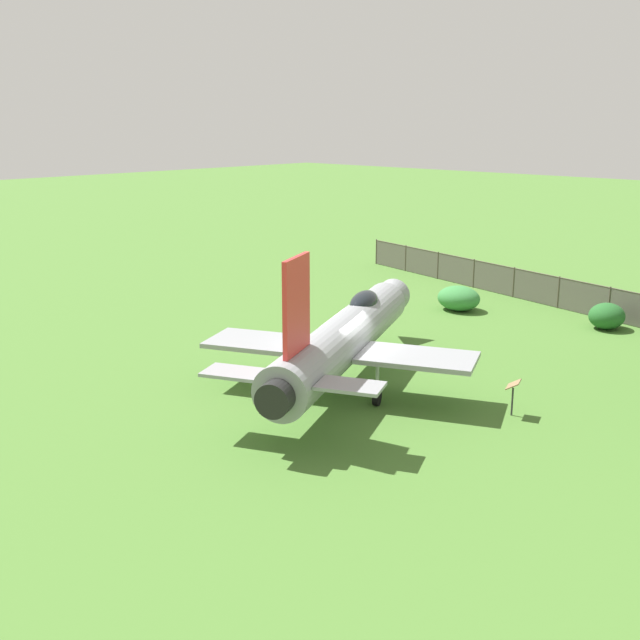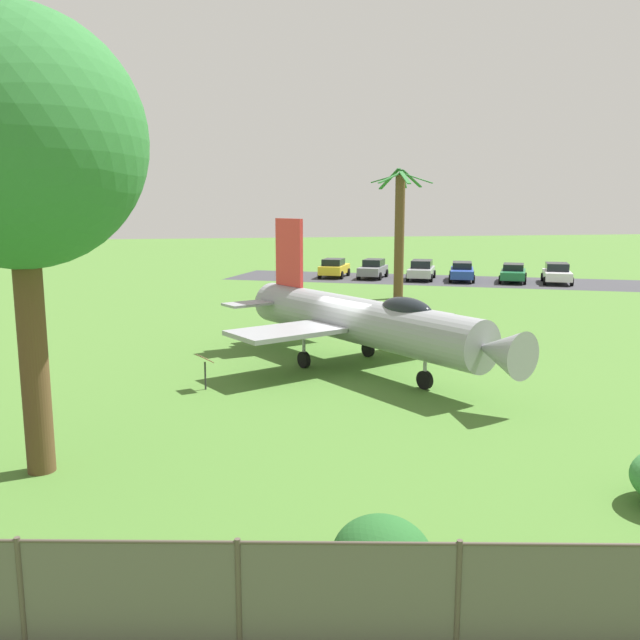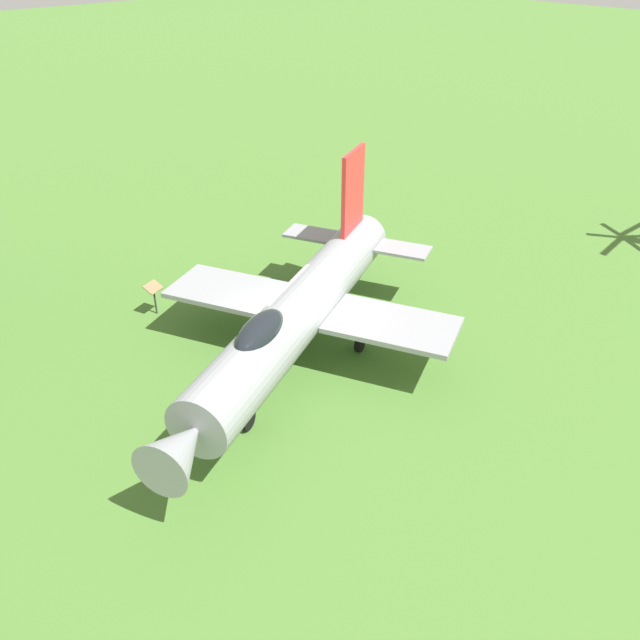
{
  "view_description": "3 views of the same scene",
  "coord_description": "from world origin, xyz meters",
  "px_view_note": "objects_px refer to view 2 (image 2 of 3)",
  "views": [
    {
      "loc": [
        -18.56,
        -16.57,
        8.93
      ],
      "look_at": [
        -0.14,
        0.94,
        2.28
      ],
      "focal_mm": 43.22,
      "sensor_mm": 36.0,
      "label": 1
    },
    {
      "loc": [
        22.61,
        -5.96,
        5.79
      ],
      "look_at": [
        0.53,
        -1.45,
        1.91
      ],
      "focal_mm": 37.19,
      "sensor_mm": 36.0,
      "label": 2
    },
    {
      "loc": [
        10.79,
        12.45,
        11.5
      ],
      "look_at": [
        0.28,
        1.17,
        2.06
      ],
      "focal_mm": 36.58,
      "sensor_mm": 36.0,
      "label": 3
    }
  ],
  "objects_px": {
    "display_jet": "(363,320)",
    "parked_car_green": "(513,273)",
    "shade_tree": "(17,142)",
    "parked_car_gray": "(373,269)",
    "shrub_near_fence": "(382,557)",
    "parked_car_yellow": "(334,268)",
    "parked_car_silver": "(421,270)",
    "palm_tree": "(399,234)",
    "info_plaque": "(205,363)",
    "parked_car_blue": "(462,271)",
    "parked_car_white": "(557,273)"
  },
  "relations": [
    {
      "from": "parked_car_white",
      "to": "palm_tree",
      "type": "bearing_deg",
      "value": -42.47
    },
    {
      "from": "palm_tree",
      "to": "parked_car_silver",
      "type": "xyz_separation_m",
      "value": [
        -10.12,
        5.25,
        -3.3
      ]
    },
    {
      "from": "parked_car_yellow",
      "to": "info_plaque",
      "type": "bearing_deg",
      "value": -174.13
    },
    {
      "from": "parked_car_silver",
      "to": "shrub_near_fence",
      "type": "bearing_deg",
      "value": 4.35
    },
    {
      "from": "palm_tree",
      "to": "parked_car_yellow",
      "type": "distance_m",
      "value": 13.59
    },
    {
      "from": "parked_car_silver",
      "to": "parked_car_white",
      "type": "bearing_deg",
      "value": 88.76
    },
    {
      "from": "display_jet",
      "to": "parked_car_gray",
      "type": "bearing_deg",
      "value": 138.75
    },
    {
      "from": "parked_car_silver",
      "to": "parked_car_gray",
      "type": "relative_size",
      "value": 1.14
    },
    {
      "from": "display_jet",
      "to": "palm_tree",
      "type": "distance_m",
      "value": 19.06
    },
    {
      "from": "display_jet",
      "to": "info_plaque",
      "type": "xyz_separation_m",
      "value": [
        1.47,
        -5.6,
        -0.95
      ]
    },
    {
      "from": "shrub_near_fence",
      "to": "parked_car_silver",
      "type": "bearing_deg",
      "value": 159.11
    },
    {
      "from": "info_plaque",
      "to": "parked_car_silver",
      "type": "xyz_separation_m",
      "value": [
        -29.14,
        17.94,
        -0.07
      ]
    },
    {
      "from": "parked_car_green",
      "to": "parked_car_blue",
      "type": "distance_m",
      "value": 3.87
    },
    {
      "from": "info_plaque",
      "to": "parked_car_silver",
      "type": "height_order",
      "value": "parked_car_silver"
    },
    {
      "from": "display_jet",
      "to": "parked_car_gray",
      "type": "relative_size",
      "value": 2.92
    },
    {
      "from": "palm_tree",
      "to": "shrub_near_fence",
      "type": "distance_m",
      "value": 32.87
    },
    {
      "from": "display_jet",
      "to": "parked_car_blue",
      "type": "xyz_separation_m",
      "value": [
        -26.25,
        15.17,
        -1.05
      ]
    },
    {
      "from": "info_plaque",
      "to": "parked_car_silver",
      "type": "distance_m",
      "value": 34.22
    },
    {
      "from": "shrub_near_fence",
      "to": "parked_car_silver",
      "type": "relative_size",
      "value": 0.33
    },
    {
      "from": "shrub_near_fence",
      "to": "parked_car_green",
      "type": "xyz_separation_m",
      "value": [
        -37.95,
        21.98,
        0.16
      ]
    },
    {
      "from": "info_plaque",
      "to": "shade_tree",
      "type": "bearing_deg",
      "value": -32.24
    },
    {
      "from": "parked_car_silver",
      "to": "parked_car_gray",
      "type": "xyz_separation_m",
      "value": [
        -1.72,
        -3.5,
        -0.0
      ]
    },
    {
      "from": "parked_car_yellow",
      "to": "display_jet",
      "type": "bearing_deg",
      "value": -165.34
    },
    {
      "from": "display_jet",
      "to": "parked_car_green",
      "type": "distance_m",
      "value": 30.81
    },
    {
      "from": "shade_tree",
      "to": "parked_car_white",
      "type": "bearing_deg",
      "value": 134.73
    },
    {
      "from": "parked_car_white",
      "to": "parked_car_blue",
      "type": "relative_size",
      "value": 0.93
    },
    {
      "from": "parked_car_yellow",
      "to": "parked_car_green",
      "type": "bearing_deg",
      "value": -90.25
    },
    {
      "from": "shade_tree",
      "to": "palm_tree",
      "type": "relative_size",
      "value": 1.21
    },
    {
      "from": "parked_car_blue",
      "to": "shrub_near_fence",
      "type": "bearing_deg",
      "value": -1.65
    },
    {
      "from": "shrub_near_fence",
      "to": "display_jet",
      "type": "bearing_deg",
      "value": 166.02
    },
    {
      "from": "shade_tree",
      "to": "parked_car_silver",
      "type": "height_order",
      "value": "shade_tree"
    },
    {
      "from": "parked_car_yellow",
      "to": "shade_tree",
      "type": "bearing_deg",
      "value": -176.28
    },
    {
      "from": "display_jet",
      "to": "parked_car_green",
      "type": "height_order",
      "value": "display_jet"
    },
    {
      "from": "display_jet",
      "to": "parked_car_green",
      "type": "bearing_deg",
      "value": 118.26
    },
    {
      "from": "parked_car_blue",
      "to": "parked_car_silver",
      "type": "bearing_deg",
      "value": -93.23
    },
    {
      "from": "parked_car_white",
      "to": "parked_car_yellow",
      "type": "height_order",
      "value": "parked_car_yellow"
    },
    {
      "from": "shrub_near_fence",
      "to": "parked_car_green",
      "type": "bearing_deg",
      "value": 149.92
    },
    {
      "from": "parked_car_white",
      "to": "parked_car_blue",
      "type": "bearing_deg",
      "value": -90.04
    },
    {
      "from": "parked_car_yellow",
      "to": "palm_tree",
      "type": "bearing_deg",
      "value": -149.24
    },
    {
      "from": "palm_tree",
      "to": "parked_car_green",
      "type": "xyz_separation_m",
      "value": [
        -6.98,
        11.55,
        -3.35
      ]
    },
    {
      "from": "display_jet",
      "to": "info_plaque",
      "type": "bearing_deg",
      "value": -99.75
    },
    {
      "from": "display_jet",
      "to": "parked_car_yellow",
      "type": "height_order",
      "value": "display_jet"
    },
    {
      "from": "shade_tree",
      "to": "shrub_near_fence",
      "type": "xyz_separation_m",
      "value": [
        5.98,
        6.02,
        -6.49
      ]
    },
    {
      "from": "info_plaque",
      "to": "parked_car_gray",
      "type": "height_order",
      "value": "parked_car_gray"
    },
    {
      "from": "shade_tree",
      "to": "palm_tree",
      "type": "distance_m",
      "value": 30.07
    },
    {
      "from": "shrub_near_fence",
      "to": "parked_car_yellow",
      "type": "height_order",
      "value": "parked_car_yellow"
    },
    {
      "from": "parked_car_green",
      "to": "parked_car_yellow",
      "type": "xyz_separation_m",
      "value": [
        -6.16,
        -12.75,
        0.06
      ]
    },
    {
      "from": "parked_car_white",
      "to": "shade_tree",
      "type": "bearing_deg",
      "value": -18.88
    },
    {
      "from": "shade_tree",
      "to": "parked_car_green",
      "type": "bearing_deg",
      "value": 138.79
    },
    {
      "from": "palm_tree",
      "to": "parked_car_gray",
      "type": "xyz_separation_m",
      "value": [
        -11.84,
        1.75,
        -3.3
      ]
    }
  ]
}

